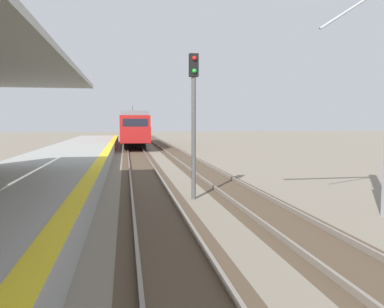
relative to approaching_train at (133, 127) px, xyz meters
The scene contains 5 objects.
station_platform 31.53m from the approaching_train, 98.04° to the right, with size 5.00×80.00×0.91m.
track_pair_nearest_platform 27.26m from the approaching_train, 90.01° to the right, with size 2.34×120.00×0.16m.
track_pair_middle 27.47m from the approaching_train, 82.88° to the right, with size 2.34×120.00×0.16m.
approaching_train is the anchor object (origin of this frame).
rail_signal_post 31.69m from the approaching_train, 87.31° to the right, with size 0.32×0.34×5.20m.
Camera 1 is at (0.97, 2.04, 2.81)m, focal length 35.76 mm.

